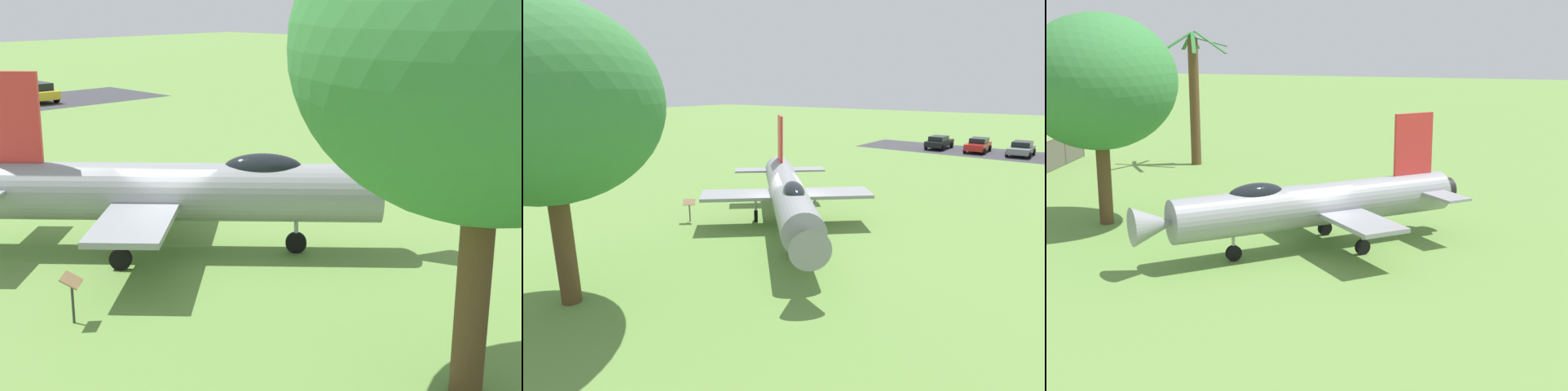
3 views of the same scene
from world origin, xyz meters
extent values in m
plane|color=#668E42|center=(0.00, 0.00, 0.00)|extent=(200.00, 200.00, 0.00)
cylinder|color=gray|center=(0.00, 0.00, 1.77)|extent=(9.01, 9.89, 1.64)
cone|color=gray|center=(-4.29, 4.85, 1.77)|extent=(2.10, 2.12, 1.39)
cylinder|color=black|center=(4.06, -4.59, 1.77)|extent=(1.13, 1.10, 0.98)
ellipsoid|color=black|center=(-1.71, 1.94, 2.47)|extent=(2.13, 2.24, 0.84)
cube|color=red|center=(2.96, -3.35, 3.85)|extent=(1.30, 1.44, 2.53)
cube|color=gray|center=(-1.48, -2.09, 1.57)|extent=(3.74, 3.61, 0.16)
cube|color=gray|center=(2.26, 1.21, 1.57)|extent=(3.74, 3.61, 0.16)
cube|color=gray|center=(1.98, -4.84, 1.93)|extent=(2.08, 2.02, 0.10)
cube|color=gray|center=(4.56, -2.56, 1.93)|extent=(2.08, 2.02, 0.10)
cylinder|color=#A5A8AD|center=(-2.33, 2.64, 0.95)|extent=(0.12, 0.12, 1.31)
cylinder|color=black|center=(-2.33, 2.64, 0.30)|extent=(0.53, 0.57, 0.60)
cylinder|color=#A5A8AD|center=(-0.36, -1.89, 0.95)|extent=(0.12, 0.12, 1.31)
cylinder|color=black|center=(-0.36, -1.89, 0.30)|extent=(0.53, 0.57, 0.60)
cylinder|color=#A5A8AD|center=(1.92, 0.12, 0.95)|extent=(0.12, 0.12, 1.31)
cylinder|color=black|center=(1.92, 0.12, 0.30)|extent=(0.53, 0.57, 0.60)
cylinder|color=brown|center=(1.38, 9.96, 2.21)|extent=(0.60, 0.60, 4.43)
ellipsoid|color=#387F3D|center=(1.38, 9.96, 6.26)|extent=(6.66, 6.78, 5.84)
cylinder|color=brown|center=(15.78, 11.69, 3.90)|extent=(0.62, 0.62, 7.80)
cube|color=#2D7033|center=(16.59, 11.84, 7.60)|extent=(1.47, 0.51, 0.92)
cube|color=#2D7033|center=(16.38, 12.29, 7.60)|extent=(1.19, 1.20, 1.01)
cube|color=#2D7033|center=(15.71, 12.66, 7.60)|extent=(0.35, 1.72, 1.04)
cube|color=#2D7033|center=(14.66, 12.30, 7.60)|extent=(2.16, 1.34, 1.16)
cube|color=#2D7033|center=(14.61, 11.14, 7.60)|extent=(2.19, 1.19, 1.25)
cube|color=#2D7033|center=(15.59, 10.45, 7.60)|extent=(0.56, 2.17, 1.35)
cube|color=#2D7033|center=(16.32, 10.76, 7.60)|extent=(1.27, 1.93, 0.62)
cylinder|color=#4C4238|center=(16.60, 20.16, 0.95)|extent=(0.08, 0.08, 1.89)
cylinder|color=#4C4238|center=(13.59, 19.64, 0.95)|extent=(0.08, 0.08, 1.89)
cylinder|color=#333333|center=(4.66, 2.11, 0.45)|extent=(0.06, 0.06, 0.90)
cube|color=olive|center=(4.66, 2.11, 1.02)|extent=(0.71, 0.70, 0.25)
camera|label=1|loc=(12.90, 15.62, 7.05)|focal=50.99mm
camera|label=2|loc=(-11.37, 15.71, 6.75)|focal=28.85mm
camera|label=3|loc=(-27.26, -6.57, 8.59)|focal=51.02mm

